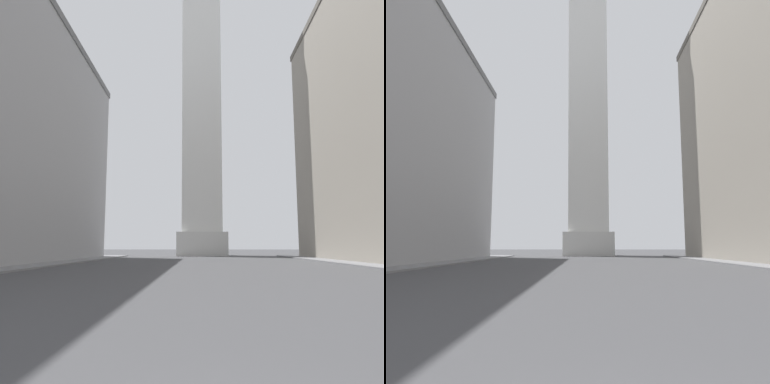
# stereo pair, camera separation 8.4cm
# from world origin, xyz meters

# --- Properties ---
(obelisk) EXTENTS (9.06, 9.06, 76.54)m
(obelisk) POSITION_xyz_m (0.00, 67.42, 37.18)
(obelisk) COLOR silver
(obelisk) RESTS_ON ground_plane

